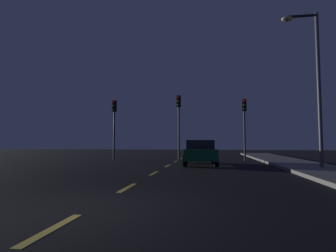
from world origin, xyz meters
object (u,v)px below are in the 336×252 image
at_px(traffic_signal_center, 179,115).
at_px(traffic_signal_right, 244,117).
at_px(traffic_signal_left, 114,118).
at_px(car_stopped_ahead, 200,152).
at_px(street_lamp_right, 313,76).

xyz_separation_m(traffic_signal_center, traffic_signal_right, (4.94, -0.00, -0.27)).
bearing_deg(traffic_signal_left, traffic_signal_right, -0.00).
xyz_separation_m(car_stopped_ahead, street_lamp_right, (5.72, -2.34, 3.91)).
xyz_separation_m(traffic_signal_left, traffic_signal_center, (5.25, 0.00, 0.17)).
distance_m(traffic_signal_center, street_lamp_right, 9.93).
bearing_deg(traffic_signal_center, street_lamp_right, -40.69).
relative_size(traffic_signal_left, street_lamp_right, 0.60).
xyz_separation_m(traffic_signal_left, street_lamp_right, (12.73, -6.43, 1.33)).
bearing_deg(street_lamp_right, traffic_signal_center, 139.31).
distance_m(traffic_signal_left, car_stopped_ahead, 8.52).
relative_size(traffic_signal_left, car_stopped_ahead, 1.17).
relative_size(traffic_signal_left, traffic_signal_center, 0.95).
bearing_deg(street_lamp_right, traffic_signal_left, 153.20).
distance_m(traffic_signal_left, traffic_signal_right, 10.19).
bearing_deg(street_lamp_right, car_stopped_ahead, 157.74).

